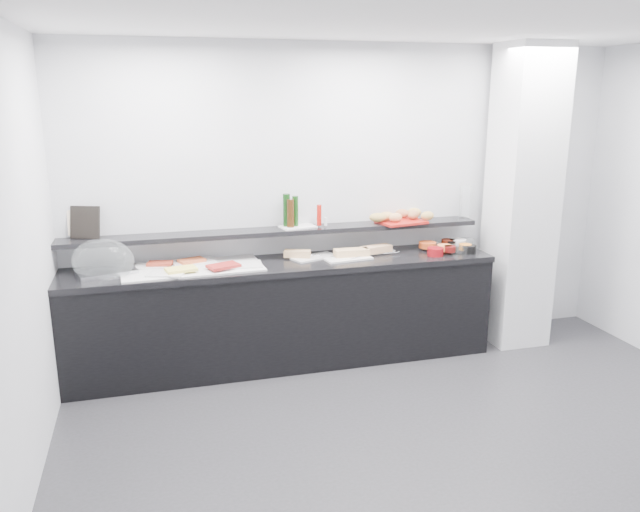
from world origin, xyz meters
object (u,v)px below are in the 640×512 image
object	(u,v)px
sandwich_plate_mid	(348,259)
carafe	(466,202)
cloche_base	(106,272)
framed_print	(85,222)
bread_tray	(401,222)
condiment_tray	(298,227)

from	to	relation	value
sandwich_plate_mid	carafe	world-z (taller)	carafe
cloche_base	framed_print	bearing A→B (deg)	106.67
cloche_base	carafe	xyz separation A→B (m)	(3.18, 0.19, 0.38)
cloche_base	bread_tray	size ratio (longest dim) A/B	1.08
sandwich_plate_mid	bread_tray	distance (m)	0.64
carafe	bread_tray	bearing A→B (deg)	-174.93
cloche_base	framed_print	xyz separation A→B (m)	(-0.14, 0.22, 0.36)
condiment_tray	carafe	xyz separation A→B (m)	(1.60, 0.00, 0.14)
framed_print	carafe	distance (m)	3.33
condiment_tray	cloche_base	bearing A→B (deg)	175.47
sandwich_plate_mid	cloche_base	bearing A→B (deg)	170.19
cloche_base	framed_print	distance (m)	0.45
cloche_base	carafe	world-z (taller)	carafe
cloche_base	bread_tray	world-z (taller)	bread_tray
framed_print	cloche_base	bearing A→B (deg)	-37.16
condiment_tray	bread_tray	bearing A→B (deg)	-14.58
framed_print	condiment_tray	distance (m)	1.73
framed_print	carafe	bearing A→B (deg)	19.68
sandwich_plate_mid	framed_print	distance (m)	2.16
cloche_base	sandwich_plate_mid	world-z (taller)	cloche_base
framed_print	condiment_tray	size ratio (longest dim) A/B	0.87
framed_print	carafe	world-z (taller)	carafe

